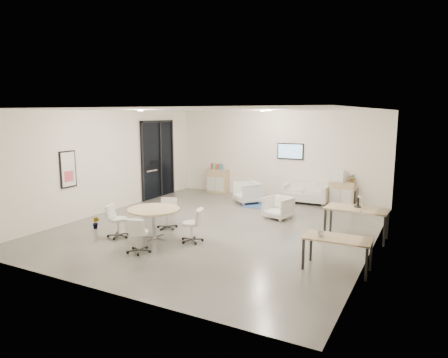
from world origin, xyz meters
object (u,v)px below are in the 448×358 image
at_px(sideboard_right, 342,193).
at_px(desk_rear, 357,211).
at_px(armchair_right, 278,207).
at_px(sideboard_left, 218,181).
at_px(desk_front, 338,241).
at_px(armchair_left, 247,191).
at_px(round_table, 154,212).
at_px(loveseat, 306,194).

xyz_separation_m(sideboard_right, desk_rear, (1.09, -3.58, 0.29)).
height_order(sideboard_right, armchair_right, sideboard_right).
relative_size(sideboard_left, desk_rear, 0.60).
xyz_separation_m(sideboard_left, desk_front, (5.93, -5.86, 0.15)).
height_order(armchair_left, desk_rear, armchair_left).
distance_m(sideboard_left, desk_rear, 6.90).
height_order(armchair_left, round_table, armchair_left).
height_order(sideboard_right, round_table, sideboard_right).
xyz_separation_m(armchair_left, armchair_right, (1.68, -1.47, -0.05)).
distance_m(armchair_left, desk_front, 6.24).
relative_size(armchair_left, desk_front, 0.62).
distance_m(armchair_left, desk_rear, 4.75).
bearing_deg(desk_front, loveseat, 110.33).
bearing_deg(loveseat, sideboard_left, 176.16).
distance_m(loveseat, desk_front, 6.16).
relative_size(sideboard_left, armchair_left, 1.13).
bearing_deg(desk_front, sideboard_left, 133.56).
distance_m(desk_rear, desk_front, 2.29).
distance_m(sideboard_right, armchair_left, 3.21).
distance_m(sideboard_left, armchair_right, 4.38).
relative_size(armchair_left, round_table, 0.63).
height_order(armchair_left, desk_front, armchair_left).
bearing_deg(round_table, armchair_right, 58.73).
bearing_deg(loveseat, sideboard_right, 6.41).
bearing_deg(sideboard_left, armchair_left, -32.55).
xyz_separation_m(sideboard_right, desk_front, (1.12, -5.87, 0.20)).
height_order(desk_rear, round_table, round_table).
bearing_deg(desk_rear, armchair_left, 152.35).
height_order(sideboard_left, desk_rear, sideboard_left).
distance_m(loveseat, armchair_left, 2.06).
distance_m(sideboard_left, sideboard_right, 4.81).
xyz_separation_m(sideboard_right, armchair_left, (-2.99, -1.17, -0.00)).
xyz_separation_m(sideboard_left, sideboard_right, (4.81, 0.01, -0.05)).
relative_size(sideboard_right, armchair_right, 1.14).
bearing_deg(sideboard_right, desk_front, -79.16).
height_order(loveseat, armchair_left, armchair_left).
distance_m(armchair_left, armchair_right, 2.23).
height_order(sideboard_left, round_table, sideboard_left).
bearing_deg(armchair_left, sideboard_right, 60.87).
relative_size(sideboard_left, sideboard_right, 1.11).
height_order(sideboard_right, armchair_left, sideboard_right).
xyz_separation_m(loveseat, desk_front, (2.32, -5.70, 0.29)).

